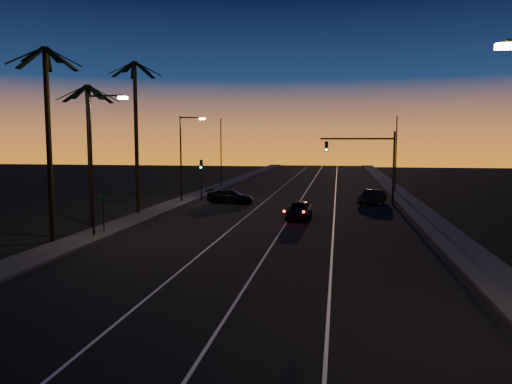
% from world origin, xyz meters
% --- Properties ---
extents(road, '(20.00, 170.00, 0.01)m').
position_xyz_m(road, '(0.00, 30.00, 0.01)').
color(road, black).
rests_on(road, ground).
extents(sidewalk_left, '(2.40, 170.00, 0.16)m').
position_xyz_m(sidewalk_left, '(-11.20, 30.00, 0.08)').
color(sidewalk_left, '#363634').
rests_on(sidewalk_left, ground).
extents(sidewalk_right, '(2.40, 170.00, 0.16)m').
position_xyz_m(sidewalk_right, '(11.20, 30.00, 0.08)').
color(sidewalk_right, '#363634').
rests_on(sidewalk_right, ground).
extents(lane_stripe_left, '(0.12, 160.00, 0.01)m').
position_xyz_m(lane_stripe_left, '(-3.00, 30.00, 0.02)').
color(lane_stripe_left, silver).
rests_on(lane_stripe_left, road).
extents(lane_stripe_mid, '(0.12, 160.00, 0.01)m').
position_xyz_m(lane_stripe_mid, '(0.50, 30.00, 0.02)').
color(lane_stripe_mid, silver).
rests_on(lane_stripe_mid, road).
extents(lane_stripe_right, '(0.12, 160.00, 0.01)m').
position_xyz_m(lane_stripe_right, '(4.00, 30.00, 0.02)').
color(lane_stripe_right, silver).
rests_on(lane_stripe_right, road).
extents(palm_near, '(4.25, 4.16, 11.53)m').
position_xyz_m(palm_near, '(-12.60, 18.00, 7.07)').
color(palm_near, black).
rests_on(palm_near, ground).
extents(palm_mid, '(4.25, 4.16, 10.03)m').
position_xyz_m(palm_mid, '(-13.20, 24.00, 6.25)').
color(palm_mid, black).
rests_on(palm_mid, ground).
extents(palm_far, '(4.25, 4.16, 12.53)m').
position_xyz_m(palm_far, '(-12.20, 30.00, 7.61)').
color(palm_far, black).
rests_on(palm_far, ground).
extents(streetlight_left_near, '(2.55, 0.26, 9.00)m').
position_xyz_m(streetlight_left_near, '(-10.70, 20.00, 5.32)').
color(streetlight_left_near, black).
rests_on(streetlight_left_near, ground).
extents(streetlight_left_far, '(2.55, 0.26, 8.50)m').
position_xyz_m(streetlight_left_far, '(-10.69, 38.00, 5.06)').
color(streetlight_left_far, black).
rests_on(streetlight_left_far, ground).
extents(street_sign, '(0.70, 0.06, 2.60)m').
position_xyz_m(street_sign, '(-10.80, 21.00, 1.66)').
color(street_sign, black).
rests_on(street_sign, ground).
extents(signal_mast, '(7.10, 0.41, 7.00)m').
position_xyz_m(signal_mast, '(7.14, 39.99, 4.78)').
color(signal_mast, black).
rests_on(signal_mast, ground).
extents(signal_post, '(0.28, 0.37, 4.20)m').
position_xyz_m(signal_post, '(-9.50, 39.98, 2.89)').
color(signal_post, black).
rests_on(signal_post, ground).
extents(far_pole_left, '(0.14, 0.14, 9.00)m').
position_xyz_m(far_pole_left, '(-11.00, 55.00, 4.50)').
color(far_pole_left, black).
rests_on(far_pole_left, ground).
extents(far_pole_right, '(0.14, 0.14, 9.00)m').
position_xyz_m(far_pole_right, '(11.00, 52.00, 4.50)').
color(far_pole_right, black).
rests_on(far_pole_right, ground).
extents(lead_car, '(2.03, 4.84, 1.44)m').
position_xyz_m(lead_car, '(1.31, 29.40, 0.73)').
color(lead_car, black).
rests_on(lead_car, road).
extents(right_car, '(3.03, 4.42, 1.38)m').
position_xyz_m(right_car, '(7.54, 39.68, 0.70)').
color(right_car, black).
rests_on(right_car, road).
extents(cross_car, '(4.90, 2.70, 1.34)m').
position_xyz_m(cross_car, '(-6.15, 38.26, 0.68)').
color(cross_car, black).
rests_on(cross_car, road).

